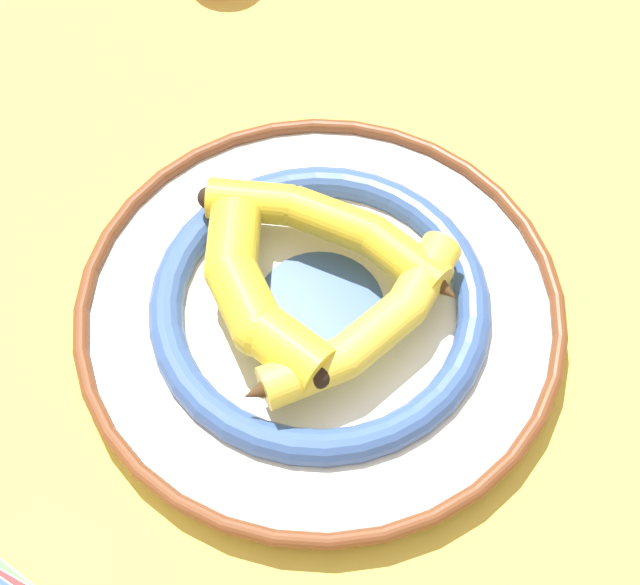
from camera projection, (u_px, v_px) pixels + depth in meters
ground_plane at (293, 334)px, 0.68m from camera, size 2.80×2.80×0.00m
decorative_bowl at (320, 307)px, 0.67m from camera, size 0.37×0.37×0.04m
banana_a at (333, 228)px, 0.67m from camera, size 0.20×0.12×0.03m
banana_b at (251, 293)px, 0.63m from camera, size 0.09×0.17×0.04m
banana_c at (367, 329)px, 0.62m from camera, size 0.16×0.14×0.03m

